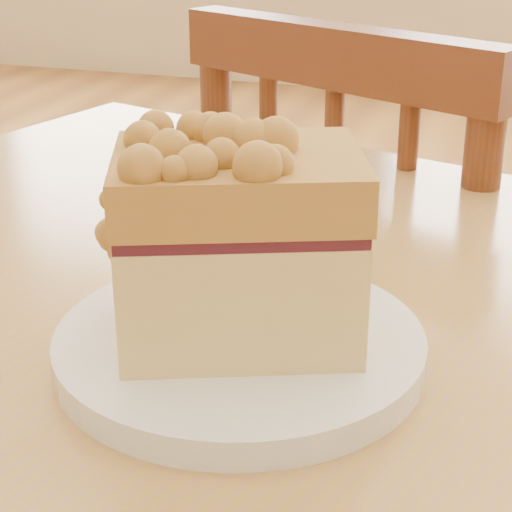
{
  "coord_description": "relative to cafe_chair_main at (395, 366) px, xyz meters",
  "views": [
    {
      "loc": [
        0.14,
        -0.33,
        1.0
      ],
      "look_at": [
        -0.0,
        0.11,
        0.8
      ],
      "focal_mm": 62.0,
      "sensor_mm": 36.0,
      "label": 1
    }
  ],
  "objects": [
    {
      "name": "cake_slice",
      "position": [
        -0.02,
        -0.54,
        0.38
      ],
      "size": [
        0.15,
        0.14,
        0.12
      ],
      "rotation": [
        0.0,
        0.0,
        0.37
      ],
      "color": "#D1C876",
      "rests_on": "plate"
    },
    {
      "name": "plate",
      "position": [
        -0.02,
        -0.54,
        0.31
      ],
      "size": [
        0.21,
        0.21,
        0.02
      ],
      "color": "white",
      "rests_on": "cafe_table_main"
    },
    {
      "name": "cafe_chair_main",
      "position": [
        0.0,
        0.0,
        0.0
      ],
      "size": [
        0.53,
        0.53,
        0.88
      ],
      "rotation": [
        0.0,
        0.0,
        2.72
      ],
      "color": "#592D18",
      "rests_on": "ground"
    }
  ]
}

